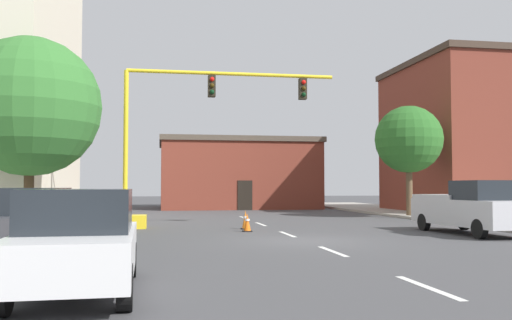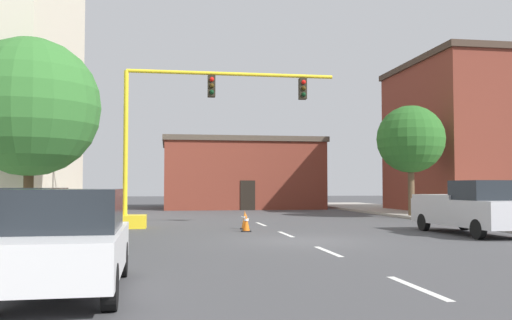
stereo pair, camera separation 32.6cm
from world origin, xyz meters
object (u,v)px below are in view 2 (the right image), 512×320
Objects in this scene: traffic_cone_roadside_b at (245,220)px; tree_right_mid at (411,139)px; sedan_white_near_left at (67,240)px; sedan_dark_gray_mid_left at (26,220)px; tree_left_near at (30,107)px; traffic_cone_roadside_a at (246,223)px; traffic_signal_gantry at (157,174)px; pickup_truck_silver at (471,208)px.

tree_right_mid is at bearing 32.28° from traffic_cone_roadside_b.
sedan_white_near_left and sedan_dark_gray_mid_left have the same top height.
tree_right_mid is 0.87× the size of tree_left_near.
traffic_signal_gantry is at bearing 143.54° from traffic_cone_roadside_a.
pickup_truck_silver is (16.21, -2.50, -3.75)m from tree_left_near.
sedan_white_near_left is at bearing -110.31° from traffic_cone_roadside_b.
pickup_truck_silver is at bearing -103.02° from tree_right_mid.
sedan_dark_gray_mid_left is at bearing -133.74° from traffic_cone_roadside_b.
tree_left_near is 1.61× the size of sedan_white_near_left.
tree_right_mid is 25.10m from sedan_white_near_left.
traffic_cone_roadside_a is at bearing 68.24° from sedan_white_near_left.
sedan_white_near_left is (3.40, -11.81, -3.83)m from tree_left_near.
tree_right_mid is 22.37m from sedan_dark_gray_mid_left.
sedan_white_near_left is at bearing -73.92° from tree_left_near.
pickup_truck_silver is at bearing -17.63° from traffic_cone_roadside_a.
sedan_dark_gray_mid_left is (-14.87, -3.42, -0.09)m from pickup_truck_silver.
traffic_cone_roadside_b is at bearing 46.26° from sedan_dark_gray_mid_left.
sedan_white_near_left is (-12.80, -9.31, -0.09)m from pickup_truck_silver.
traffic_cone_roadside_b is at bearing 69.69° from sedan_white_near_left.
traffic_cone_roadside_a is at bearing -36.46° from traffic_signal_gantry.
traffic_signal_gantry is 1.83× the size of pickup_truck_silver.
tree_left_near is (-18.60, -7.85, 0.31)m from tree_right_mid.
tree_left_near reaches higher than sedan_white_near_left.
tree_right_mid is 13.66m from traffic_cone_roadside_a.
sedan_white_near_left is 6.24m from sedan_dark_gray_mid_left.
tree_right_mid is at bearing 20.44° from traffic_signal_gantry.
tree_right_mid is at bearing 52.30° from sedan_white_near_left.
tree_right_mid reaches higher than pickup_truck_silver.
traffic_signal_gantry is 12.73m from pickup_truck_silver.
sedan_white_near_left is at bearing -127.70° from tree_right_mid.
sedan_dark_gray_mid_left is at bearing -141.43° from tree_right_mid.
sedan_white_near_left is at bearing -111.76° from traffic_cone_roadside_a.
traffic_signal_gantry reaches higher than sedan_dark_gray_mid_left.
pickup_truck_silver is 7.61× the size of traffic_cone_roadside_a.
traffic_signal_gantry is 2.21× the size of sedan_dark_gray_mid_left.
pickup_truck_silver reaches higher than sedan_white_near_left.
sedan_dark_gray_mid_left is (1.33, -5.92, -3.83)m from tree_left_near.
traffic_cone_roadside_a is at bearing 0.41° from tree_left_near.
traffic_cone_roadside_b reaches higher than traffic_cone_roadside_a.
traffic_signal_gantry is 5.86m from tree_left_near.
traffic_signal_gantry is at bearing 29.70° from tree_left_near.
pickup_truck_silver is 8.84m from traffic_cone_roadside_b.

